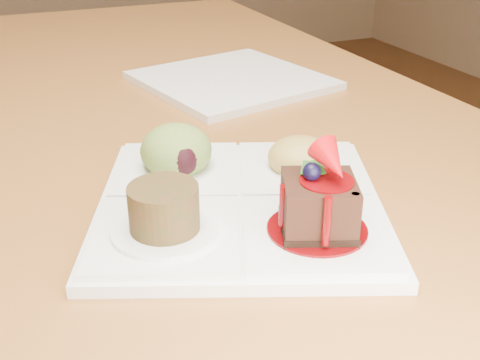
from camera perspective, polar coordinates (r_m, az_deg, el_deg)
name	(u,v)px	position (r m, az deg, el deg)	size (l,w,h in m)	color
dining_table	(132,188)	(0.81, -10.20, -0.74)	(1.00, 1.80, 0.75)	#9E6328
sampler_plate	(238,190)	(0.60, -0.17, -0.93)	(0.36, 0.36, 0.11)	white
second_plate	(232,80)	(0.99, -0.79, 9.43)	(0.26, 0.26, 0.01)	white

